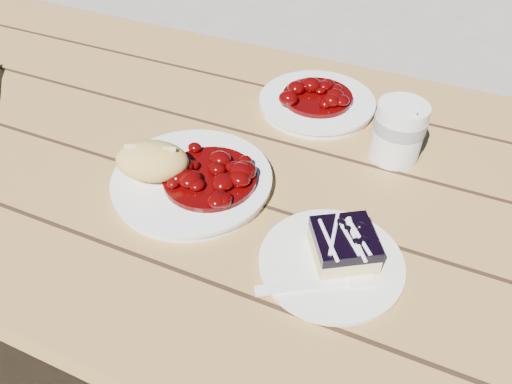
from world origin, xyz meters
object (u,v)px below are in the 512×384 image
at_px(picnic_table, 146,197).
at_px(main_plate, 192,181).
at_px(bread_roll, 152,161).
at_px(coffee_cup, 398,132).
at_px(blueberry_cake, 344,245).
at_px(second_plate, 317,103).
at_px(dessert_plate, 331,263).

distance_m(picnic_table, main_plate, 0.25).
bearing_deg(bread_roll, coffee_cup, 33.73).
relative_size(picnic_table, main_plate, 8.11).
xyz_separation_m(main_plate, bread_roll, (-0.06, -0.02, 0.04)).
bearing_deg(picnic_table, bread_roll, -41.68).
xyz_separation_m(blueberry_cake, coffee_cup, (0.01, 0.25, 0.02)).
xyz_separation_m(bread_roll, second_plate, (0.16, 0.31, -0.04)).
relative_size(dessert_plate, second_plate, 0.88).
distance_m(main_plate, dessert_plate, 0.26).
bearing_deg(blueberry_cake, picnic_table, 130.62).
bearing_deg(second_plate, picnic_table, -142.42).
xyz_separation_m(picnic_table, bread_roll, (0.11, -0.10, 0.21)).
bearing_deg(main_plate, bread_roll, -160.02).
bearing_deg(dessert_plate, coffee_cup, 84.84).
bearing_deg(second_plate, dessert_plate, -68.36).
distance_m(picnic_table, coffee_cup, 0.51).
bearing_deg(main_plate, blueberry_cake, -11.47).
distance_m(bread_roll, second_plate, 0.35).
relative_size(picnic_table, blueberry_cake, 18.40).
distance_m(picnic_table, blueberry_cake, 0.49).
xyz_separation_m(main_plate, second_plate, (0.11, 0.29, 0.00)).
bearing_deg(main_plate, coffee_cup, 36.08).
bearing_deg(second_plate, coffee_cup, -29.01).
xyz_separation_m(bread_roll, dessert_plate, (0.31, -0.05, -0.04)).
bearing_deg(second_plate, bread_roll, -117.41).
height_order(main_plate, coffee_cup, coffee_cup).
height_order(bread_roll, dessert_plate, bread_roll).
height_order(bread_roll, blueberry_cake, bread_roll).
relative_size(dessert_plate, blueberry_cake, 1.74).
height_order(picnic_table, main_plate, main_plate).
height_order(main_plate, second_plate, same).
relative_size(bread_roll, second_plate, 0.53).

